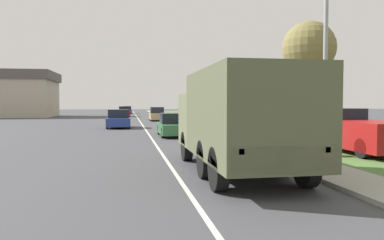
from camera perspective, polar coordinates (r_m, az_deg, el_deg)
ground_plane at (r=40.85m, az=-7.82°, el=-0.39°), size 180.00×180.00×0.00m
lane_centre_stripe at (r=40.85m, az=-7.82°, el=-0.38°), size 0.12×120.00×0.00m
sidewalk_right at (r=41.25m, az=-1.56°, el=-0.25°), size 1.80×120.00×0.12m
grass_strip_right at (r=42.11m, az=4.37°, el=-0.27°), size 7.00×120.00×0.02m
military_truck at (r=11.21m, az=7.04°, el=0.33°), size 2.55×7.25×3.01m
car_nearest_ahead at (r=23.93m, az=-2.94°, el=-0.87°), size 1.72×4.32×1.46m
car_second_ahead at (r=32.30m, az=-11.11°, el=0.06°), size 1.94×4.04×1.56m
car_third_ahead at (r=44.89m, az=-5.35°, el=0.82°), size 1.72×4.28×1.63m
car_fourth_ahead at (r=59.14m, az=-10.28°, el=1.20°), size 1.78×3.93×1.60m
car_farthest_ahead at (r=74.09m, az=-9.86°, el=1.45°), size 1.74×4.36×1.52m
pickup_truck at (r=17.63m, az=23.17°, el=-1.51°), size 2.04×5.68×1.84m
lamp_post at (r=12.67m, az=18.92°, el=13.38°), size 1.69×0.24×7.41m
tree_mid_right at (r=19.22m, az=17.40°, el=10.19°), size 2.56×2.56×6.03m
utility_box at (r=15.69m, az=19.28°, el=-3.89°), size 0.55×0.45×0.70m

